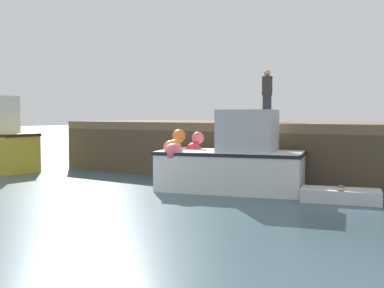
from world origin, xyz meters
TOP-DOWN VIEW (x-y plane):
  - ground at (0.00, 0.00)m, footprint 120.00×160.00m
  - pier at (2.48, 6.42)m, footprint 14.31×6.17m
  - fishing_boat_near_right at (2.78, 2.60)m, footprint 3.89×2.49m
  - rowboat at (5.47, 2.63)m, footprint 1.82×1.17m
  - dockworker at (1.91, 6.46)m, footprint 0.34×0.34m
  - mooring_buoy_foreground at (-4.84, 1.83)m, footprint 0.64×0.64m

SIDE VIEW (x-z plane):
  - ground at x=0.00m, z-range -0.10..0.00m
  - rowboat at x=5.47m, z-range -0.02..0.31m
  - mooring_buoy_foreground at x=-4.84m, z-range -0.04..0.68m
  - fishing_boat_near_right at x=2.78m, z-range -0.23..1.80m
  - pier at x=2.48m, z-range 0.53..2.20m
  - dockworker at x=1.91m, z-range 1.67..3.37m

